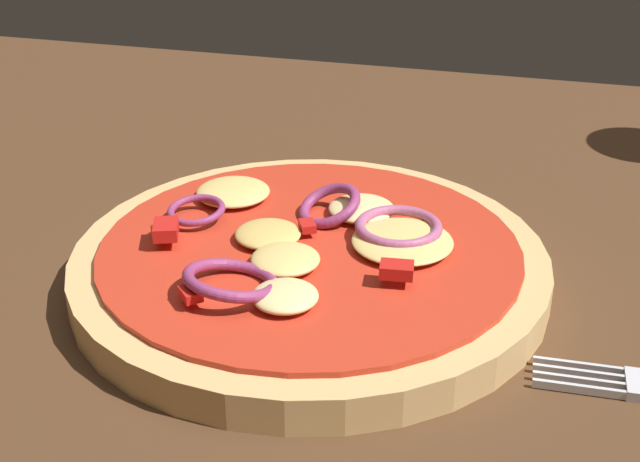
# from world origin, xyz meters

# --- Properties ---
(dining_table) EXTENTS (1.45, 0.81, 0.03)m
(dining_table) POSITION_xyz_m (0.00, 0.00, 0.01)
(dining_table) COLOR #4C301C
(dining_table) RESTS_ON ground
(pizza) EXTENTS (0.24, 0.24, 0.04)m
(pizza) POSITION_xyz_m (0.02, 0.02, 0.04)
(pizza) COLOR tan
(pizza) RESTS_ON dining_table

